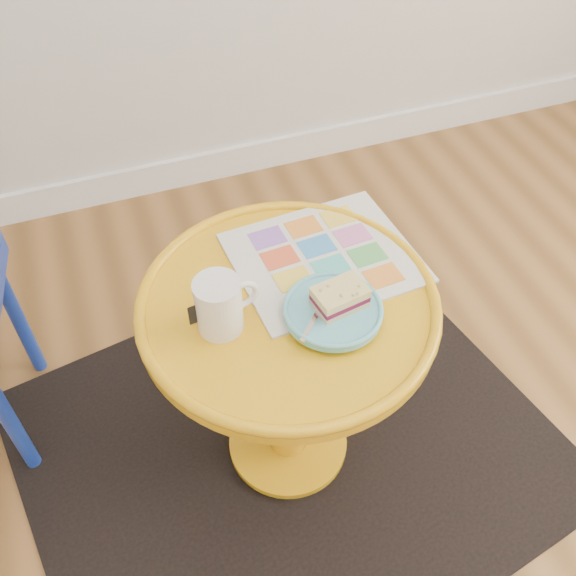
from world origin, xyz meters
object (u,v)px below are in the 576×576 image
object	(u,v)px
newspaper	(324,258)
mug	(220,304)
side_table	(288,351)
plate	(333,311)

from	to	relation	value
newspaper	mug	bearing A→B (deg)	-161.95
newspaper	mug	size ratio (longest dim) A/B	2.92
newspaper	side_table	bearing A→B (deg)	-145.81
mug	plate	bearing A→B (deg)	-22.01
newspaper	plate	distance (m)	0.17
mug	plate	world-z (taller)	mug
newspaper	mug	world-z (taller)	mug
plate	side_table	bearing A→B (deg)	133.88
side_table	newspaper	world-z (taller)	newspaper
side_table	newspaper	bearing A→B (deg)	38.11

